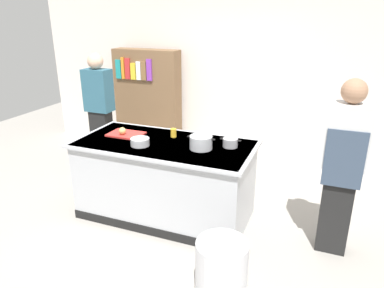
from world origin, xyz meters
TOP-DOWN VIEW (x-y plane):
  - ground_plane at (0.00, 0.00)m, footprint 10.00×10.00m
  - back_wall at (0.00, 2.10)m, footprint 6.40×0.12m
  - counter_island at (0.00, -0.00)m, footprint 1.98×0.98m
  - cutting_board at (-0.53, 0.07)m, footprint 0.40×0.28m
  - onion at (-0.55, 0.03)m, footprint 0.08×0.08m
  - stock_pot at (0.44, -0.02)m, footprint 0.30×0.24m
  - sauce_pan at (0.71, 0.14)m, footprint 0.23×0.16m
  - mixing_bowl at (-0.21, -0.17)m, footprint 0.20×0.20m
  - juice_cup at (0.02, 0.21)m, footprint 0.07×0.07m
  - trash_bin at (0.99, -1.03)m, footprint 0.43×0.43m
  - person_chef at (1.82, 0.02)m, footprint 0.38×0.25m
  - person_guest at (-1.46, 0.88)m, footprint 0.38×0.24m
  - bookshelf at (-1.17, 1.80)m, footprint 1.10×0.31m

SIDE VIEW (x-z plane):
  - ground_plane at x=0.00m, z-range 0.00..0.00m
  - trash_bin at x=0.99m, z-range 0.00..0.54m
  - counter_island at x=0.00m, z-range 0.02..0.92m
  - bookshelf at x=-1.17m, z-range 0.01..1.71m
  - cutting_board at x=-0.53m, z-range 0.90..0.92m
  - person_guest at x=-1.46m, z-range 0.05..1.77m
  - person_chef at x=1.82m, z-range 0.05..1.77m
  - mixing_bowl at x=-0.21m, z-range 0.90..0.98m
  - sauce_pan at x=0.71m, z-range 0.90..0.99m
  - juice_cup at x=0.02m, z-range 0.90..1.00m
  - onion at x=-0.55m, z-range 0.92..1.00m
  - stock_pot at x=0.44m, z-range 0.90..1.04m
  - back_wall at x=0.00m, z-range 0.00..3.00m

